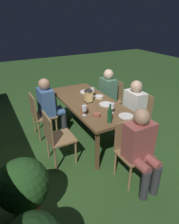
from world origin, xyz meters
The scene contains 23 objects.
ground_plane centered at (0.00, 0.00, 0.00)m, with size 16.00×16.00×0.00m, color #2D5123.
dining_table centered at (0.00, 0.00, 0.69)m, with size 1.96×0.86×0.74m.
chair_side_left_a centered at (-0.44, -0.82, 0.49)m, with size 0.42×0.40×0.87m.
person_in_cream centered at (-0.44, -0.62, 0.64)m, with size 0.38×0.47×1.15m.
chair_side_right_a centered at (-0.44, 0.82, 0.49)m, with size 0.42×0.40×0.87m.
chair_side_right_b centered at (0.44, 0.82, 0.49)m, with size 0.42×0.40×0.87m.
person_in_blue centered at (0.44, 0.62, 0.64)m, with size 0.38×0.47×1.15m.
chair_head_near centered at (-1.23, 0.00, 0.49)m, with size 0.40×0.42×0.87m.
person_in_rust centered at (-1.42, 0.00, 0.64)m, with size 0.48×0.38×1.15m.
chair_side_left_b centered at (0.44, -0.82, 0.49)m, with size 0.42×0.40×0.87m.
person_in_green centered at (0.44, -0.62, 0.64)m, with size 0.38×0.47×1.15m.
lantern_centerpiece centered at (-0.02, 0.03, 0.89)m, with size 0.15×0.15×0.27m.
green_bottle_on_table centered at (-0.84, 0.12, 0.85)m, with size 0.07×0.07×0.29m.
wine_glass_a centered at (-0.59, -0.09, 0.86)m, with size 0.08×0.08×0.17m.
wine_glass_b centered at (-0.46, 0.34, 0.86)m, with size 0.08×0.08×0.17m.
wine_glass_c centered at (0.19, -0.17, 0.86)m, with size 0.08×0.08×0.17m.
plate_a centered at (-0.28, -0.18, 0.75)m, with size 0.24×0.24×0.01m, color white.
plate_b centered at (0.44, -0.16, 0.75)m, with size 0.25×0.25×0.01m, color white.
plate_c centered at (-0.80, -0.21, 0.75)m, with size 0.23×0.23×0.01m, color silver.
bowl_olives centered at (-0.32, 0.27, 0.77)m, with size 0.12×0.12×0.06m.
bowl_bread centered at (0.05, -0.24, 0.77)m, with size 0.15×0.15×0.04m.
bowl_salad centered at (-0.58, 0.18, 0.77)m, with size 0.12×0.12×0.05m.
potted_plant_corner centered at (-1.21, 1.48, 0.47)m, with size 0.59×0.59×0.81m.
Camera 1 is at (-2.97, 1.59, 2.18)m, focal length 32.07 mm.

